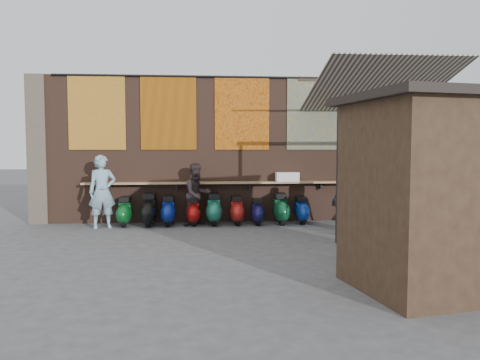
{
  "coord_description": "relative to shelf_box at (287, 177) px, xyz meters",
  "views": [
    {
      "loc": [
        -0.84,
        -10.38,
        2.07
      ],
      "look_at": [
        0.14,
        1.2,
        1.25
      ],
      "focal_mm": 35.0,
      "sensor_mm": 36.0,
      "label": 1
    }
  ],
  "objects": [
    {
      "name": "shopper_navy",
      "position": [
        1.08,
        -2.13,
        -0.44
      ],
      "size": [
        1.03,
        0.69,
        1.63
      ],
      "primitive_type": "imported",
      "rotation": [
        0.0,
        0.0,
        3.48
      ],
      "color": "black",
      "rests_on": "ground"
    },
    {
      "name": "stall_roof",
      "position": [
        1.16,
        -6.22,
        1.51
      ],
      "size": [
        3.13,
        2.61,
        0.12
      ],
      "primitive_type": "cube",
      "rotation": [
        0.0,
        0.0,
        0.18
      ],
      "color": "black",
      "rests_on": "market_stall"
    },
    {
      "name": "awning_post_left",
      "position": [
        0.57,
        -2.9,
        0.3
      ],
      "size": [
        0.09,
        0.09,
        3.1
      ],
      "primitive_type": "cylinder",
      "color": "black",
      "rests_on": "ground"
    },
    {
      "name": "scooter_stool_4",
      "position": [
        -2.03,
        -0.27,
        -0.84
      ],
      "size": [
        0.39,
        0.87,
        0.83
      ],
      "primitive_type": null,
      "color": "#1B6C55",
      "rests_on": "ground"
    },
    {
      "name": "ground",
      "position": [
        -1.53,
        -2.3,
        -1.25
      ],
      "size": [
        70.0,
        70.0,
        0.0
      ],
      "primitive_type": "plane",
      "color": "#474749",
      "rests_on": "ground"
    },
    {
      "name": "scooter_stool_5",
      "position": [
        -1.42,
        -0.26,
        -0.87
      ],
      "size": [
        0.36,
        0.8,
        0.76
      ],
      "primitive_type": null,
      "color": "#A11915",
      "rests_on": "ground"
    },
    {
      "name": "eating_counter",
      "position": [
        -1.53,
        0.03,
        -0.15
      ],
      "size": [
        8.0,
        0.32,
        0.05
      ],
      "primitive_type": "cube",
      "color": "#9E7A51",
      "rests_on": "brick_wall"
    },
    {
      "name": "scooter_stool_8",
      "position": [
        0.34,
        -0.27,
        -0.89
      ],
      "size": [
        0.34,
        0.77,
        0.73
      ],
      "primitive_type": null,
      "color": "#0D3197",
      "rests_on": "ground"
    },
    {
      "name": "shopper_grey",
      "position": [
        3.37,
        -2.67,
        -0.49
      ],
      "size": [
        1.08,
        0.74,
        1.53
      ],
      "primitive_type": "imported",
      "rotation": [
        0.0,
        0.0,
        2.96
      ],
      "color": "#505055",
      "rests_on": "ground"
    },
    {
      "name": "shelf_box",
      "position": [
        0.0,
        0.0,
        0.0
      ],
      "size": [
        0.63,
        0.3,
        0.25
      ],
      "primitive_type": "cube",
      "color": "white",
      "rests_on": "eating_counter"
    },
    {
      "name": "scooter_stool_7",
      "position": [
        -0.24,
        -0.32,
        -0.84
      ],
      "size": [
        0.39,
        0.87,
        0.82
      ],
      "primitive_type": null,
      "color": "#0E4929",
      "rests_on": "ground"
    },
    {
      "name": "tapestry_orange",
      "position": [
        -1.23,
        0.18,
        1.75
      ],
      "size": [
        1.5,
        0.02,
        2.0
      ],
      "primitive_type": "cube",
      "color": "#BF6817",
      "rests_on": "brick_wall"
    },
    {
      "name": "stall_shelf",
      "position": [
        0.99,
        -5.27,
        -0.27
      ],
      "size": [
        2.05,
        0.47,
        0.06
      ],
      "primitive_type": "cube",
      "rotation": [
        0.0,
        0.0,
        0.18
      ],
      "color": "#473321",
      "rests_on": "market_stall"
    },
    {
      "name": "market_stall",
      "position": [
        1.16,
        -6.22,
        0.1
      ],
      "size": [
        2.78,
        2.28,
        2.7
      ],
      "primitive_type": "cube",
      "rotation": [
        0.0,
        0.0,
        0.18
      ],
      "color": "black",
      "rests_on": "ground"
    },
    {
      "name": "scooter_stool_0",
      "position": [
        -4.36,
        -0.28,
        -0.87
      ],
      "size": [
        0.36,
        0.8,
        0.76
      ],
      "primitive_type": null,
      "color": "#0B521D",
      "rests_on": "ground"
    },
    {
      "name": "shopper_tan",
      "position": [
        1.61,
        -1.99,
        -0.39
      ],
      "size": [
        0.98,
        0.98,
        1.72
      ],
      "primitive_type": "imported",
      "rotation": [
        0.0,
        0.0,
        0.77
      ],
      "color": "#7F5C50",
      "rests_on": "ground"
    },
    {
      "name": "tapestry_sun",
      "position": [
        -3.23,
        0.18,
        1.75
      ],
      "size": [
        1.5,
        0.02,
        2.0
      ],
      "primitive_type": "cube",
      "color": "orange",
      "rests_on": "brick_wall"
    },
    {
      "name": "tapestry_multi",
      "position": [
        0.77,
        0.18,
        1.75
      ],
      "size": [
        1.5,
        0.02,
        2.0
      ],
      "primitive_type": "cube",
      "color": "navy",
      "rests_on": "brick_wall"
    },
    {
      "name": "diner_left",
      "position": [
        -4.88,
        -0.55,
        -0.32
      ],
      "size": [
        0.79,
        0.65,
        1.87
      ],
      "primitive_type": "imported",
      "rotation": [
        0.0,
        0.0,
        0.33
      ],
      "color": "#84AAC0",
      "rests_on": "ground"
    },
    {
      "name": "hang_rail",
      "position": [
        -1.53,
        0.17,
        2.73
      ],
      "size": [
        9.5,
        0.06,
        0.06
      ],
      "primitive_type": "cylinder",
      "rotation": [
        0.0,
        1.57,
        0.0
      ],
      "color": "black",
      "rests_on": "brick_wall"
    },
    {
      "name": "pier_left",
      "position": [
        -6.73,
        0.4,
        0.75
      ],
      "size": [
        0.5,
        0.5,
        4.0
      ],
      "primitive_type": "cube",
      "color": "#4C4238",
      "rests_on": "ground"
    },
    {
      "name": "awning_canvas",
      "position": [
        1.97,
        -1.4,
        2.3
      ],
      "size": [
        3.2,
        3.28,
        0.97
      ],
      "primitive_type": "cube",
      "rotation": [
        -0.28,
        0.0,
        0.0
      ],
      "color": "beige",
      "rests_on": "brick_wall"
    },
    {
      "name": "diner_right",
      "position": [
        -2.47,
        -0.3,
        -0.43
      ],
      "size": [
        1.0,
        0.94,
        1.64
      ],
      "primitive_type": "imported",
      "rotation": [
        0.0,
        0.0,
        0.54
      ],
      "color": "#34282A",
      "rests_on": "ground"
    },
    {
      "name": "stall_sign",
      "position": [
        0.99,
        -5.27,
        0.7
      ],
      "size": [
        1.19,
        0.25,
        0.5
      ],
      "primitive_type": "cube",
      "rotation": [
        0.0,
        0.0,
        0.18
      ],
      "color": "gold",
      "rests_on": "market_stall"
    },
    {
      "name": "awning_ledger",
      "position": [
        1.97,
        0.19,
        2.7
      ],
      "size": [
        3.3,
        0.08,
        0.12
      ],
      "primitive_type": "cube",
      "color": "#33261C",
      "rests_on": "brick_wall"
    },
    {
      "name": "brick_wall",
      "position": [
        -1.53,
        0.4,
        0.75
      ],
      "size": [
        10.0,
        0.4,
        4.0
      ],
      "primitive_type": "cube",
      "color": "brown",
      "rests_on": "ground"
    },
    {
      "name": "pier_right",
      "position": [
        3.67,
        0.4,
        0.75
      ],
      "size": [
        0.5,
        0.5,
        4.0
      ],
      "primitive_type": "cube",
      "color": "#4C4238",
      "rests_on": "ground"
    },
    {
      "name": "scooter_stool_2",
      "position": [
        -3.23,
        -0.27,
        -0.86
      ],
      "size": [
        0.37,
        0.82,
        0.78
      ],
      "primitive_type": null,
      "color": "navy",
      "rests_on": "ground"
    },
    {
      "name": "scooter_stool_6",
      "position": [
        -0.87,
        -0.32,
        -0.91
      ],
      "size": [
        0.32,
        0.72,
        0.68
      ],
      "primitive_type": null,
      "color": "#121246",
      "rests_on": "ground"
    },
    {
      "name": "scooter_stool_1",
      "position": [
        -3.73,
        -0.29,
        -0.83
      ],
      "size": [
        0.4,
        0.89,
        0.85
      ],
      "primitive_type": null,
      "color": "black",
      "rests_on": "ground"
    },
    {
      "name": "tapestry_redgold",
      "position": [
        -5.13,
        0.18,
        1.75
      ],
      "size": [
        1.5,
        0.02,
        2.0
      ],
      "primitive_type": "cube",
      "color": "maroon",
      "rests_on": "brick_wall"
    },
    {
      "name": "awning_header",
      "position": [
        1.97,
        -2.9,
        1.83
      ],
      "size": [
        3.0,
        0.08,
        0.08
      ],
      "primitive_type": "cube",
      "color": "black",
      "rests_on": "awning_post_left"
    },
    {
      "name": "awning_post_right",
      "position": [
        3.37,
        -2.9,
        0.3
      ],
      "size": [
        0.09,
        0.09,
        3.1
      ],
      "primitive_type": "cylinder",
      "color": "black",
      "rests_on": "ground"
    },
    {
      "name": "scooter_stool_3",
      "position": [
        -2.57,
        -0.28,
        -0.89
      ],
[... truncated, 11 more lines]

